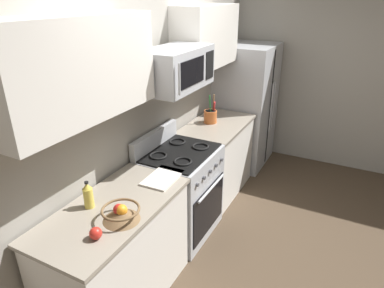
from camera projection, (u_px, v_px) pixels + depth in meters
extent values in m
plane|color=#473828|center=(242.00, 250.00, 3.37)|extent=(16.00, 16.00, 0.00)
cube|color=#9E998E|center=(145.00, 109.00, 3.29)|extent=(8.00, 0.10, 2.60)
cube|color=silver|center=(118.00, 257.00, 2.66)|extent=(1.20, 0.59, 0.88)
cube|color=gray|center=(113.00, 209.00, 2.48)|extent=(1.24, 0.63, 0.03)
cube|color=#B2B5BA|center=(181.00, 193.00, 3.48)|extent=(0.76, 0.63, 0.91)
cube|color=black|center=(209.00, 209.00, 3.38)|extent=(0.67, 0.01, 0.51)
cylinder|color=#B2B5BA|center=(212.00, 188.00, 3.27)|extent=(0.57, 0.02, 0.02)
cube|color=black|center=(180.00, 152.00, 3.29)|extent=(0.73, 0.57, 0.02)
cube|color=#B2B5BA|center=(155.00, 139.00, 3.37)|extent=(0.76, 0.06, 0.18)
torus|color=black|center=(183.00, 162.00, 3.08)|extent=(0.17, 0.17, 0.02)
torus|color=black|center=(201.00, 147.00, 3.37)|extent=(0.17, 0.17, 0.02)
torus|color=black|center=(158.00, 156.00, 3.19)|extent=(0.17, 0.17, 0.02)
torus|color=black|center=(177.00, 142.00, 3.48)|extent=(0.17, 0.17, 0.02)
cylinder|color=#4C4C51|center=(198.00, 185.00, 2.98)|extent=(0.04, 0.02, 0.04)
cylinder|color=#4C4C51|center=(204.00, 178.00, 3.09)|extent=(0.04, 0.02, 0.04)
cylinder|color=#4C4C51|center=(210.00, 171.00, 3.20)|extent=(0.04, 0.02, 0.04)
cylinder|color=#4C4C51|center=(216.00, 165.00, 3.31)|extent=(0.04, 0.02, 0.04)
cylinder|color=#4C4C51|center=(222.00, 160.00, 3.42)|extent=(0.04, 0.02, 0.04)
cube|color=silver|center=(216.00, 159.00, 4.22)|extent=(1.01, 0.59, 0.88)
cube|color=gray|center=(217.00, 125.00, 4.04)|extent=(1.05, 0.63, 0.03)
cube|color=#B2B5BA|center=(245.00, 106.00, 4.84)|extent=(0.87, 0.70, 1.70)
cube|color=black|center=(270.00, 110.00, 4.69)|extent=(0.01, 0.01, 1.62)
cylinder|color=#B2B5BA|center=(271.00, 108.00, 4.62)|extent=(0.02, 0.02, 0.68)
cylinder|color=#B2B5BA|center=(273.00, 106.00, 4.70)|extent=(0.02, 0.02, 0.68)
cube|color=#9E998E|center=(306.00, 72.00, 4.80)|extent=(0.10, 8.00, 2.60)
cube|color=#B2B5BA|center=(176.00, 68.00, 2.97)|extent=(0.76, 0.40, 0.35)
cube|color=black|center=(193.00, 72.00, 2.83)|extent=(0.42, 0.01, 0.22)
cube|color=black|center=(210.00, 65.00, 3.11)|extent=(0.15, 0.01, 0.25)
cylinder|color=#B2B5BA|center=(179.00, 79.00, 2.59)|extent=(0.02, 0.02, 0.25)
cube|color=silver|center=(76.00, 69.00, 2.13)|extent=(1.23, 0.34, 0.65)
cube|color=silver|center=(207.00, 36.00, 3.70)|extent=(1.04, 0.34, 0.65)
cylinder|color=#D1662D|center=(210.00, 117.00, 4.03)|extent=(0.15, 0.15, 0.15)
cylinder|color=black|center=(210.00, 116.00, 4.03)|extent=(0.13, 0.13, 0.13)
cylinder|color=green|center=(210.00, 108.00, 3.98)|extent=(0.02, 0.04, 0.31)
cylinder|color=red|center=(214.00, 111.00, 4.01)|extent=(0.07, 0.06, 0.23)
cylinder|color=olive|center=(213.00, 107.00, 4.00)|extent=(0.04, 0.04, 0.32)
cone|color=brown|center=(121.00, 215.00, 2.31)|extent=(0.26, 0.26, 0.08)
torus|color=brown|center=(121.00, 209.00, 2.30)|extent=(0.27, 0.27, 0.02)
sphere|color=red|center=(119.00, 209.00, 2.32)|extent=(0.08, 0.08, 0.08)
sphere|color=orange|center=(122.00, 210.00, 2.31)|extent=(0.08, 0.08, 0.08)
sphere|color=red|center=(96.00, 233.00, 2.14)|extent=(0.08, 0.08, 0.08)
cube|color=silver|center=(163.00, 178.00, 2.84)|extent=(0.37, 0.25, 0.02)
cylinder|color=gold|center=(89.00, 198.00, 2.44)|extent=(0.07, 0.07, 0.15)
cone|color=gold|center=(87.00, 186.00, 2.40)|extent=(0.06, 0.06, 0.04)
cylinder|color=black|center=(86.00, 182.00, 2.39)|extent=(0.03, 0.03, 0.01)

